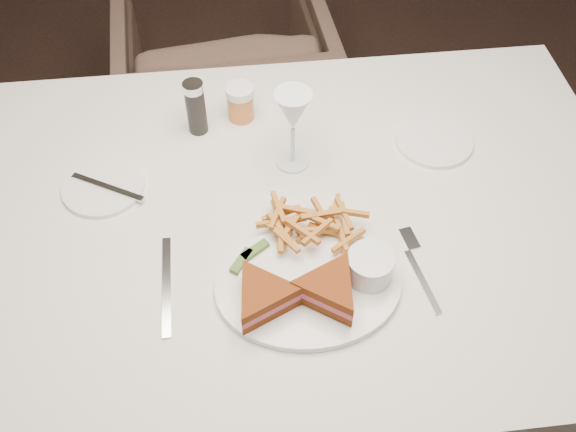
# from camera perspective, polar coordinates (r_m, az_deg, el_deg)

# --- Properties ---
(table) EXTENTS (1.37, 0.92, 0.75)m
(table) POSITION_cam_1_polar(r_m,az_deg,el_deg) (1.52, -0.24, -8.81)
(table) COLOR silver
(table) RESTS_ON ground
(chair_far) EXTENTS (0.68, 0.64, 0.67)m
(chair_far) POSITION_cam_1_polar(r_m,az_deg,el_deg) (2.21, -5.66, 12.73)
(chair_far) COLOR #4D392F
(chair_far) RESTS_ON ground
(table_setting) EXTENTS (0.83, 0.66, 0.18)m
(table_setting) POSITION_cam_1_polar(r_m,az_deg,el_deg) (1.14, 0.74, -0.72)
(table_setting) COLOR white
(table_setting) RESTS_ON table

